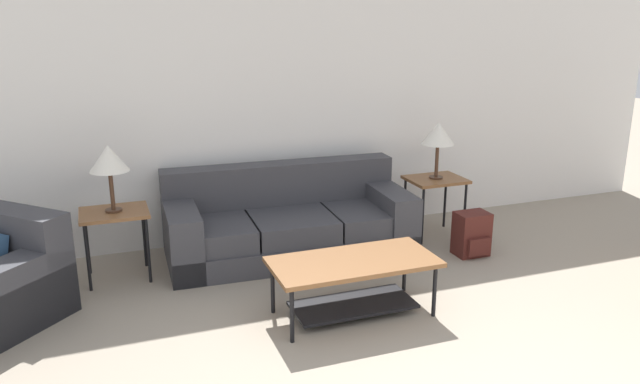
{
  "coord_description": "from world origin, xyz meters",
  "views": [
    {
      "loc": [
        -1.8,
        -1.75,
        2.25
      ],
      "look_at": [
        -0.07,
        2.91,
        0.8
      ],
      "focal_mm": 35.0,
      "sensor_mm": 36.0,
      "label": 1
    }
  ],
  "objects_px": {
    "table_lamp_left": "(109,159)",
    "backpack": "(472,234)",
    "couch": "(288,224)",
    "side_table_left": "(115,219)",
    "table_lamp_right": "(438,134)",
    "side_table_right": "(436,184)",
    "coffee_table": "(353,274)"
  },
  "relations": [
    {
      "from": "backpack",
      "to": "table_lamp_left",
      "type": "bearing_deg",
      "value": 169.23
    },
    {
      "from": "table_lamp_left",
      "to": "backpack",
      "type": "relative_size",
      "value": 1.36
    },
    {
      "from": "couch",
      "to": "backpack",
      "type": "distance_m",
      "value": 1.75
    },
    {
      "from": "side_table_left",
      "to": "side_table_right",
      "type": "relative_size",
      "value": 1.0
    },
    {
      "from": "coffee_table",
      "to": "table_lamp_left",
      "type": "relative_size",
      "value": 2.19
    },
    {
      "from": "side_table_left",
      "to": "table_lamp_right",
      "type": "relative_size",
      "value": 1.07
    },
    {
      "from": "backpack",
      "to": "side_table_right",
      "type": "bearing_deg",
      "value": 95.5
    },
    {
      "from": "side_table_left",
      "to": "coffee_table",
      "type": "bearing_deg",
      "value": -39.14
    },
    {
      "from": "table_lamp_left",
      "to": "backpack",
      "type": "distance_m",
      "value": 3.35
    },
    {
      "from": "couch",
      "to": "coffee_table",
      "type": "relative_size",
      "value": 1.85
    },
    {
      "from": "side_table_right",
      "to": "couch",
      "type": "bearing_deg",
      "value": 177.98
    },
    {
      "from": "couch",
      "to": "side_table_left",
      "type": "xyz_separation_m",
      "value": [
        -1.56,
        -0.06,
        0.25
      ]
    },
    {
      "from": "backpack",
      "to": "side_table_left",
      "type": "bearing_deg",
      "value": 169.23
    },
    {
      "from": "coffee_table",
      "to": "table_lamp_left",
      "type": "xyz_separation_m",
      "value": [
        -1.64,
        1.34,
        0.73
      ]
    },
    {
      "from": "side_table_right",
      "to": "table_lamp_left",
      "type": "distance_m",
      "value": 3.17
    },
    {
      "from": "side_table_right",
      "to": "table_lamp_left",
      "type": "relative_size",
      "value": 1.07
    },
    {
      "from": "table_lamp_right",
      "to": "coffee_table",
      "type": "bearing_deg",
      "value": -137.97
    },
    {
      "from": "table_lamp_right",
      "to": "backpack",
      "type": "height_order",
      "value": "table_lamp_right"
    },
    {
      "from": "table_lamp_right",
      "to": "backpack",
      "type": "distance_m",
      "value": 1.05
    },
    {
      "from": "couch",
      "to": "table_lamp_left",
      "type": "distance_m",
      "value": 1.75
    },
    {
      "from": "coffee_table",
      "to": "side_table_right",
      "type": "relative_size",
      "value": 2.05
    },
    {
      "from": "side_table_left",
      "to": "table_lamp_right",
      "type": "height_order",
      "value": "table_lamp_right"
    },
    {
      "from": "coffee_table",
      "to": "backpack",
      "type": "xyz_separation_m",
      "value": [
        1.54,
        0.73,
        -0.13
      ]
    },
    {
      "from": "couch",
      "to": "table_lamp_right",
      "type": "distance_m",
      "value": 1.74
    },
    {
      "from": "table_lamp_right",
      "to": "couch",
      "type": "bearing_deg",
      "value": 177.98
    },
    {
      "from": "couch",
      "to": "table_lamp_right",
      "type": "xyz_separation_m",
      "value": [
        1.56,
        -0.06,
        0.77
      ]
    },
    {
      "from": "couch",
      "to": "backpack",
      "type": "bearing_deg",
      "value": -22.2
    },
    {
      "from": "side_table_right",
      "to": "table_lamp_right",
      "type": "distance_m",
      "value": 0.52
    },
    {
      "from": "table_lamp_right",
      "to": "backpack",
      "type": "xyz_separation_m",
      "value": [
        0.06,
        -0.61,
        -0.86
      ]
    },
    {
      "from": "couch",
      "to": "side_table_right",
      "type": "bearing_deg",
      "value": -2.02
    },
    {
      "from": "side_table_left",
      "to": "table_lamp_right",
      "type": "distance_m",
      "value": 3.17
    },
    {
      "from": "couch",
      "to": "coffee_table",
      "type": "bearing_deg",
      "value": -86.81
    }
  ]
}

